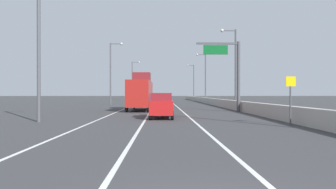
{
  "coord_description": "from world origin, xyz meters",
  "views": [
    {
      "loc": [
        -0.78,
        -4.23,
        1.97
      ],
      "look_at": [
        0.42,
        51.74,
        1.75
      ],
      "focal_mm": 32.01,
      "sensor_mm": 36.0,
      "label": 1
    }
  ],
  "objects": [
    {
      "name": "lane_stripe_left",
      "position": [
        -5.5,
        55.0,
        0.0
      ],
      "size": [
        0.16,
        130.0,
        0.0
      ],
      "primitive_type": "cube",
      "color": "silver",
      "rests_on": "ground_plane"
    },
    {
      "name": "box_truck",
      "position": [
        -3.22,
        30.44,
        2.05
      ],
      "size": [
        2.62,
        8.44,
        4.48
      ],
      "color": "#A51E19",
      "rests_on": "ground_plane"
    },
    {
      "name": "lamp_post_left_near",
      "position": [
        -8.93,
        16.4,
        5.97
      ],
      "size": [
        2.14,
        0.44,
        10.44
      ],
      "color": "#4C4C51",
      "rests_on": "ground_plane"
    },
    {
      "name": "lamp_post_right_fourth",
      "position": [
        8.48,
        83.92,
        5.97
      ],
      "size": [
        2.14,
        0.44,
        10.44
      ],
      "color": "#4C4C51",
      "rests_on": "ground_plane"
    },
    {
      "name": "lane_stripe_right",
      "position": [
        1.5,
        55.0,
        0.0
      ],
      "size": [
        0.16,
        130.0,
        0.0
      ],
      "primitive_type": "cube",
      "color": "silver",
      "rests_on": "ground_plane"
    },
    {
      "name": "speed_advisory_sign",
      "position": [
        7.14,
        13.96,
        1.76
      ],
      "size": [
        0.6,
        0.11,
        3.0
      ],
      "color": "#4C4C51",
      "rests_on": "ground_plane"
    },
    {
      "name": "jersey_barrier_right",
      "position": [
        8.04,
        40.0,
        0.55
      ],
      "size": [
        0.6,
        120.0,
        1.1
      ],
      "primitive_type": "cube",
      "color": "#B2ADA3",
      "rests_on": "ground_plane"
    },
    {
      "name": "lamp_post_right_third",
      "position": [
        8.34,
        59.42,
        5.97
      ],
      "size": [
        2.14,
        0.44,
        10.44
      ],
      "color": "#4C4C51",
      "rests_on": "ground_plane"
    },
    {
      "name": "lane_stripe_center",
      "position": [
        -2.0,
        55.0,
        0.0
      ],
      "size": [
        0.16,
        130.0,
        0.0
      ],
      "primitive_type": "cube",
      "color": "silver",
      "rests_on": "ground_plane"
    },
    {
      "name": "lamp_post_right_second",
      "position": [
        8.71,
        34.91,
        5.97
      ],
      "size": [
        2.14,
        0.44,
        10.44
      ],
      "color": "#4C4C51",
      "rests_on": "ground_plane"
    },
    {
      "name": "car_gray_3",
      "position": [
        -3.21,
        56.03,
        0.97
      ],
      "size": [
        1.94,
        4.19,
        1.95
      ],
      "color": "slate",
      "rests_on": "ground_plane"
    },
    {
      "name": "car_red_2",
      "position": [
        -0.78,
        19.5,
        0.99
      ],
      "size": [
        1.9,
        4.46,
        2.0
      ],
      "color": "red",
      "rests_on": "ground_plane"
    },
    {
      "name": "car_blue_0",
      "position": [
        -0.2,
        51.3,
        0.97
      ],
      "size": [
        1.93,
        4.18,
        1.94
      ],
      "color": "#1E389E",
      "rests_on": "ground_plane"
    },
    {
      "name": "overhead_sign_gantry",
      "position": [
        6.69,
        27.56,
        4.73
      ],
      "size": [
        4.68,
        0.36,
        7.5
      ],
      "color": "#47474C",
      "rests_on": "ground_plane"
    },
    {
      "name": "ground_plane",
      "position": [
        0.0,
        64.0,
        0.0
      ],
      "size": [
        320.0,
        320.0,
        0.0
      ],
      "primitive_type": "plane",
      "color": "#38383A"
    },
    {
      "name": "car_black_1",
      "position": [
        -3.29,
        79.75,
        0.96
      ],
      "size": [
        1.97,
        4.4,
        1.92
      ],
      "color": "black",
      "rests_on": "ground_plane"
    },
    {
      "name": "lamp_post_left_mid",
      "position": [
        -9.05,
        45.81,
        5.97
      ],
      "size": [
        2.14,
        0.44,
        10.44
      ],
      "color": "#4C4C51",
      "rests_on": "ground_plane"
    },
    {
      "name": "lamp_post_left_far",
      "position": [
        -8.32,
        75.22,
        5.97
      ],
      "size": [
        2.14,
        0.44,
        10.44
      ],
      "color": "#4C4C51",
      "rests_on": "ground_plane"
    }
  ]
}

